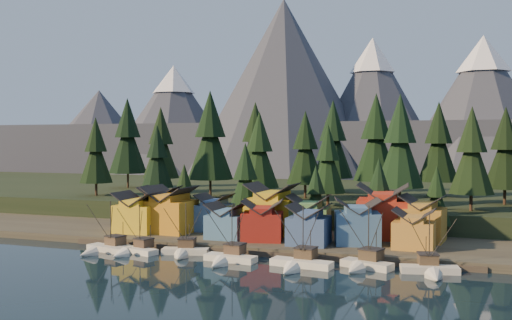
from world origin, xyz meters
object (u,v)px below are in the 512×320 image
(house_front_0, at_px, (138,211))
(house_front_1, at_px, (170,208))
(house_back_0, at_px, (160,206))
(boat_6, at_px, (431,262))
(house_back_1, at_px, (215,212))
(boat_2, at_px, (184,244))
(boat_3, at_px, (228,251))
(boat_0, at_px, (104,242))
(boat_4, at_px, (299,256))
(boat_5, at_px, (364,255))
(boat_1, at_px, (134,244))

(house_front_0, xyz_separation_m, house_front_1, (6.78, 2.20, 0.69))
(house_back_0, bearing_deg, boat_6, -29.21)
(house_front_1, relative_size, house_back_1, 1.25)
(boat_2, distance_m, boat_3, 10.83)
(house_back_0, bearing_deg, boat_0, -97.88)
(boat_3, distance_m, boat_4, 13.13)
(boat_4, relative_size, boat_5, 1.02)
(house_front_0, distance_m, house_front_1, 7.16)
(house_back_1, bearing_deg, house_front_0, -155.02)
(boat_6, relative_size, house_back_0, 1.10)
(boat_6, height_order, house_back_1, boat_6)
(boat_3, bearing_deg, boat_6, 10.22)
(boat_0, distance_m, house_front_0, 16.16)
(boat_0, distance_m, house_back_0, 24.09)
(boat_0, distance_m, house_front_1, 18.98)
(boat_1, xyz_separation_m, house_back_1, (6.96, 22.36, 3.84))
(house_front_0, distance_m, house_back_0, 8.21)
(boat_0, distance_m, house_back_1, 26.74)
(boat_4, bearing_deg, boat_2, 178.72)
(boat_1, bearing_deg, boat_2, 30.72)
(boat_1, bearing_deg, boat_5, 18.85)
(boat_0, xyz_separation_m, boat_3, (26.07, -0.37, 0.07))
(house_back_0, distance_m, house_back_1, 14.25)
(boat_1, relative_size, house_back_1, 1.25)
(boat_0, relative_size, house_back_0, 1.10)
(boat_1, relative_size, boat_6, 0.93)
(boat_6, height_order, house_back_0, house_back_0)
(boat_3, bearing_deg, boat_5, 12.49)
(boat_3, relative_size, house_back_1, 1.37)
(boat_5, distance_m, house_back_1, 41.97)
(boat_3, distance_m, boat_5, 23.91)
(boat_2, relative_size, boat_3, 0.95)
(house_back_0, bearing_deg, house_front_1, -55.95)
(boat_5, distance_m, boat_6, 10.77)
(house_back_0, relative_size, house_back_1, 1.22)
(boat_0, bearing_deg, boat_4, 14.05)
(boat_2, bearing_deg, house_back_1, 83.42)
(boat_1, xyz_separation_m, boat_6, (54.24, 1.88, 0.12))
(boat_1, distance_m, boat_5, 43.52)
(house_front_0, bearing_deg, boat_1, -62.25)
(boat_3, bearing_deg, house_front_0, 156.03)
(boat_2, bearing_deg, boat_0, 176.97)
(boat_2, xyz_separation_m, boat_6, (44.80, -0.56, 0.02))
(house_front_1, bearing_deg, boat_1, -81.82)
(boat_5, distance_m, house_front_0, 53.48)
(boat_1, bearing_deg, house_front_1, 111.20)
(boat_5, height_order, house_front_0, boat_5)
(boat_6, xyz_separation_m, house_back_0, (-61.50, 21.25, 4.38))
(house_front_1, bearing_deg, house_front_0, -158.75)
(boat_5, bearing_deg, boat_4, -145.31)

